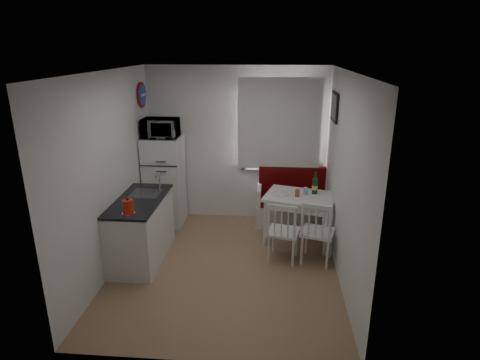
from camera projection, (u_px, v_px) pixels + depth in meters
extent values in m
cube|color=#A27C56|center=(226.00, 267.00, 5.50)|extent=(3.00, 3.50, 0.02)
cube|color=white|center=(223.00, 71.00, 4.68)|extent=(3.00, 3.50, 0.02)
cube|color=white|center=(237.00, 145.00, 6.74)|extent=(3.00, 0.02, 2.60)
cube|color=white|center=(200.00, 240.00, 3.44)|extent=(3.00, 0.02, 2.60)
cube|color=white|center=(110.00, 174.00, 5.21)|extent=(0.02, 3.50, 2.60)
cube|color=white|center=(344.00, 180.00, 4.97)|extent=(0.02, 3.50, 2.60)
cube|color=white|center=(279.00, 127.00, 6.56)|extent=(1.22, 0.06, 1.47)
cube|color=white|center=(279.00, 125.00, 6.47)|extent=(1.35, 0.02, 1.50)
cube|color=white|center=(141.00, 231.00, 5.60)|extent=(0.60, 1.30, 0.86)
cube|color=black|center=(139.00, 200.00, 5.46)|extent=(0.62, 1.32, 0.03)
cube|color=#99999E|center=(146.00, 196.00, 5.70)|extent=(0.40, 0.40, 0.10)
cylinder|color=silver|center=(160.00, 181.00, 5.80)|extent=(0.02, 0.02, 0.26)
cylinder|color=#1B49A6|center=(142.00, 95.00, 6.30)|extent=(0.03, 0.40, 0.40)
cube|color=black|center=(334.00, 107.00, 5.77)|extent=(0.04, 0.52, 0.42)
cube|color=white|center=(296.00, 214.00, 6.76)|extent=(1.35, 0.52, 0.37)
cube|color=#5A0608|center=(297.00, 200.00, 6.68)|extent=(1.28, 0.48, 0.12)
cube|color=#5A0608|center=(297.00, 180.00, 6.78)|extent=(1.28, 0.10, 0.48)
cube|color=white|center=(300.00, 197.00, 5.98)|extent=(1.17, 0.95, 0.04)
cube|color=white|center=(300.00, 202.00, 6.01)|extent=(1.04, 0.83, 0.12)
cylinder|color=white|center=(299.00, 220.00, 6.10)|extent=(0.06, 0.06, 0.72)
cube|color=white|center=(283.00, 232.00, 5.56)|extent=(0.49, 0.48, 0.04)
cube|color=white|center=(284.00, 221.00, 5.32)|extent=(0.40, 0.12, 0.44)
cube|color=white|center=(318.00, 232.00, 5.52)|extent=(0.53, 0.52, 0.04)
cube|color=white|center=(320.00, 221.00, 5.27)|extent=(0.41, 0.15, 0.45)
cube|color=white|center=(165.00, 181.00, 6.68)|extent=(0.60, 0.60, 1.49)
imported|color=white|center=(160.00, 128.00, 6.35)|extent=(0.56, 0.38, 0.31)
cylinder|color=red|center=(128.00, 207.00, 4.91)|extent=(0.16, 0.16, 0.22)
cylinder|color=#C34F20|center=(297.00, 193.00, 5.92)|extent=(0.07, 0.07, 0.11)
cylinder|color=#85B5E3|center=(306.00, 191.00, 6.00)|extent=(0.07, 0.07, 0.11)
cylinder|color=white|center=(280.00, 194.00, 6.02)|extent=(0.26, 0.26, 0.02)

